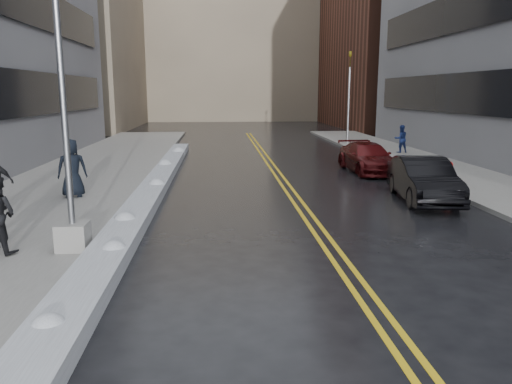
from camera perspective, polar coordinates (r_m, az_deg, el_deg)
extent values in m
plane|color=black|center=(9.54, -3.63, -10.64)|extent=(160.00, 160.00, 0.00)
cube|color=gray|center=(19.99, -20.70, 0.57)|extent=(5.50, 50.00, 0.15)
cube|color=gray|center=(21.65, 23.53, 1.13)|extent=(4.00, 50.00, 0.15)
cube|color=gold|center=(19.33, 3.00, 0.73)|extent=(0.12, 50.00, 0.01)
cube|color=gold|center=(19.37, 3.88, 0.74)|extent=(0.12, 50.00, 0.01)
cube|color=silver|center=(17.35, -12.07, -0.18)|extent=(0.90, 30.00, 0.34)
cube|color=gray|center=(55.32, -21.31, 16.27)|extent=(14.00, 22.00, 18.00)
cube|color=gray|center=(69.27, -2.63, 17.53)|extent=(36.00, 16.00, 22.00)
cube|color=gray|center=(11.74, -20.16, -4.76)|extent=(0.65, 0.65, 0.60)
cylinder|color=gray|center=(11.34, -21.50, 14.04)|extent=(0.14, 0.14, 7.00)
cylinder|color=maroon|center=(21.14, 21.21, 2.12)|extent=(0.24, 0.24, 0.60)
sphere|color=maroon|center=(21.10, 21.27, 2.92)|extent=(0.26, 0.26, 0.26)
cylinder|color=maroon|center=(21.13, 21.22, 2.25)|extent=(0.25, 0.10, 0.10)
cylinder|color=gray|center=(33.95, 10.52, 9.64)|extent=(0.14, 0.14, 5.00)
imported|color=#594C0C|center=(34.01, 10.70, 14.70)|extent=(0.16, 0.20, 1.00)
imported|color=black|center=(17.46, -20.29, 2.57)|extent=(1.07, 0.84, 1.92)
imported|color=navy|center=(29.79, 16.23, 5.85)|extent=(0.80, 0.64, 1.56)
imported|color=black|center=(17.37, 18.60, 1.34)|extent=(2.05, 4.54, 1.44)
imported|color=#460B0C|center=(23.12, 12.65, 3.85)|extent=(2.02, 4.57, 1.30)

